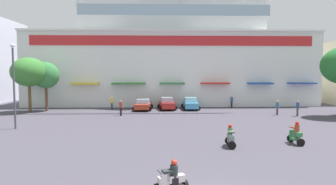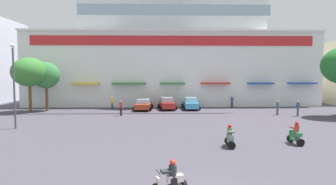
{
  "view_description": "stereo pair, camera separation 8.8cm",
  "coord_description": "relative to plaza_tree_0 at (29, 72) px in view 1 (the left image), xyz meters",
  "views": [
    {
      "loc": [
        -1.98,
        -10.21,
        4.94
      ],
      "look_at": [
        -1.03,
        18.45,
        2.86
      ],
      "focal_mm": 31.44,
      "sensor_mm": 36.0,
      "label": 1
    },
    {
      "loc": [
        -1.9,
        -10.21,
        4.94
      ],
      "look_at": [
        -1.03,
        18.45,
        2.86
      ],
      "focal_mm": 31.44,
      "sensor_mm": 36.0,
      "label": 2
    }
  ],
  "objects": [
    {
      "name": "colonial_building",
      "position": [
        17.53,
        9.74,
        3.87
      ],
      "size": [
        41.68,
        15.02,
        20.03
      ],
      "color": "white",
      "rests_on": "ground"
    },
    {
      "name": "pedestrian_4",
      "position": [
        11.38,
        -3.33,
        -3.86
      ],
      "size": [
        0.45,
        0.45,
        1.72
      ],
      "color": "black",
      "rests_on": "ground"
    },
    {
      "name": "plaza_tree_2",
      "position": [
        1.59,
        1.03,
        -0.42
      ],
      "size": [
        3.29,
        2.82,
        6.08
      ],
      "color": "brown",
      "rests_on": "ground"
    },
    {
      "name": "plaza_tree_0",
      "position": [
        0.0,
        0.0,
        0.0
      ],
      "size": [
        4.13,
        4.39,
        6.6
      ],
      "color": "brown",
      "rests_on": "ground"
    },
    {
      "name": "scooter_rider_0",
      "position": [
        16.08,
        -24.46,
        -4.26
      ],
      "size": [
        1.43,
        0.9,
        1.42
      ],
      "color": "black",
      "rests_on": "ground"
    },
    {
      "name": "pedestrian_2",
      "position": [
        9.59,
        1.77,
        -3.87
      ],
      "size": [
        0.47,
        0.47,
        1.7
      ],
      "color": "#282C44",
      "rests_on": "ground"
    },
    {
      "name": "parked_car_2",
      "position": [
        19.73,
        1.9,
        -4.06
      ],
      "size": [
        2.31,
        4.05,
        1.56
      ],
      "color": "#4297C8",
      "rests_on": "ground"
    },
    {
      "name": "pedestrian_1",
      "position": [
        29.0,
        -3.37,
        -3.89
      ],
      "size": [
        0.4,
        0.4,
        1.67
      ],
      "color": "brown",
      "rests_on": "ground"
    },
    {
      "name": "streetlamp_near",
      "position": [
        3.24,
        -10.49,
        -0.64
      ],
      "size": [
        0.4,
        0.4,
        7.25
      ],
      "color": "#474C51",
      "rests_on": "ground"
    },
    {
      "name": "scooter_rider_3",
      "position": [
        20.25,
        -17.15,
        -4.22
      ],
      "size": [
        0.62,
        1.42,
        1.49
      ],
      "color": "black",
      "rests_on": "ground"
    },
    {
      "name": "scooter_rider_1",
      "position": [
        24.87,
        -16.61,
        -4.18
      ],
      "size": [
        0.64,
        1.42,
        1.59
      ],
      "color": "black",
      "rests_on": "ground"
    },
    {
      "name": "parked_car_1",
      "position": [
        16.65,
        1.79,
        -4.06
      ],
      "size": [
        2.51,
        3.97,
        1.58
      ],
      "color": "#AA2420",
      "rests_on": "ground"
    },
    {
      "name": "parked_car_0",
      "position": [
        13.6,
        1.43,
        -4.13
      ],
      "size": [
        2.55,
        4.26,
        1.41
      ],
      "color": "#AB3621",
      "rests_on": "ground"
    },
    {
      "name": "pedestrian_3",
      "position": [
        25.49,
        3.33,
        -3.92
      ],
      "size": [
        0.51,
        0.51,
        1.64
      ],
      "color": "black",
      "rests_on": "ground"
    },
    {
      "name": "pedestrian_0",
      "position": [
        30.84,
        -4.38,
        -3.86
      ],
      "size": [
        0.45,
        0.45,
        1.72
      ],
      "color": "#504D3B",
      "rests_on": "ground"
    },
    {
      "name": "ground_plane",
      "position": [
        17.53,
        -12.73,
        -4.84
      ],
      "size": [
        128.0,
        128.0,
        0.0
      ],
      "primitive_type": "plane",
      "color": "#46424D"
    }
  ]
}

